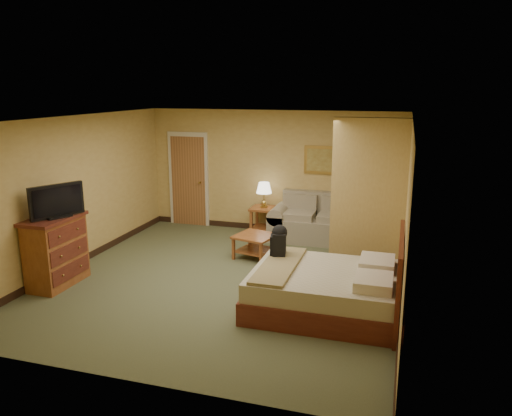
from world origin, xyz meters
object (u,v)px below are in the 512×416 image
at_px(loveseat, 317,225).
at_px(bed, 331,289).
at_px(coffee_table, 255,241).
at_px(dresser, 56,251).

distance_m(loveseat, bed, 3.32).
distance_m(coffee_table, dresser, 3.39).
bearing_deg(dresser, loveseat, 44.95).
relative_size(loveseat, coffee_table, 2.34).
bearing_deg(bed, coffee_table, 132.20).
bearing_deg(bed, loveseat, 103.34).
bearing_deg(bed, dresser, -176.10).
xyz_separation_m(dresser, bed, (4.29, 0.29, -0.25)).
bearing_deg(loveseat, dresser, -135.05).
height_order(loveseat, coffee_table, loveseat).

